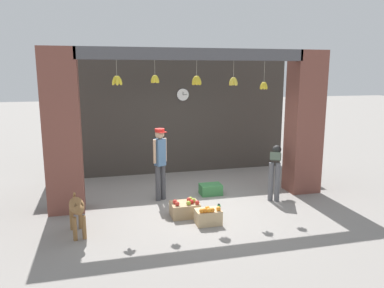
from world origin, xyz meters
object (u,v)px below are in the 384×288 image
Objects in this scene: shopkeeper at (160,159)px; fruit_crate_apples at (185,209)px; produce_box_green at (211,189)px; fruit_crate_oranges at (208,216)px; dog at (77,209)px; water_bottle at (219,210)px; worker_stooping at (275,165)px; wall_clock at (183,95)px.

fruit_crate_apples is (0.31, -1.05, -0.78)m from shopkeeper.
produce_box_green is at bearing 157.67° from shopkeeper.
produce_box_green is (0.54, 1.62, -0.03)m from fruit_crate_oranges.
dog is at bearing 14.43° from shopkeeper.
fruit_crate_oranges is 0.86× the size of fruit_crate_apples.
produce_box_green reaches higher than water_bottle.
worker_stooping is at bearing -21.85° from produce_box_green.
water_bottle is 0.68× the size of wall_clock.
water_bottle is (0.33, 0.38, -0.04)m from fruit_crate_oranges.
fruit_crate_apples is at bearing 170.56° from water_bottle.
dog reaches higher than fruit_crate_apples.
water_bottle is at bearing 48.54° from fruit_crate_oranges.
fruit_crate_oranges is 0.59m from fruit_crate_apples.
produce_box_green is (0.87, 1.13, -0.03)m from fruit_crate_apples.
worker_stooping is at bearing 143.58° from shopkeeper.
shopkeeper reaches higher than water_bottle.
shopkeeper is 2.92× the size of fruit_crate_apples.
water_bottle is at bearing -90.56° from wall_clock.
shopkeeper is 1.35m from fruit_crate_apples.
wall_clock is (0.37, 3.69, 2.02)m from fruit_crate_oranges.
fruit_crate_oranges is 1.71m from produce_box_green.
shopkeeper is at bearing 106.24° from fruit_crate_apples.
worker_stooping is at bearing 24.56° from water_bottle.
dog is 1.84× the size of produce_box_green.
worker_stooping is 3.33m from wall_clock.
worker_stooping is (4.21, 0.99, 0.26)m from dog.
water_bottle is at bearing 103.66° from shopkeeper.
dog is 1.94× the size of fruit_crate_oranges.
dog reaches higher than water_bottle.
wall_clock reaches higher than shopkeeper.
produce_box_green is 2.92m from wall_clock.
wall_clock is at bearing 84.34° from fruit_crate_oranges.
fruit_crate_oranges reaches higher than fruit_crate_apples.
fruit_crate_oranges is at bearing -55.96° from fruit_crate_apples.
wall_clock is (0.03, 3.31, 2.07)m from water_bottle.
dog is 2.70m from water_bottle.
fruit_crate_oranges reaches higher than produce_box_green.
shopkeeper is at bearing -115.02° from wall_clock.
wall_clock is at bearing 133.71° from dog.
worker_stooping is (2.52, -0.46, -0.19)m from shopkeeper.
worker_stooping is at bearing -59.81° from wall_clock.
fruit_crate_oranges is at bearing -95.66° from wall_clock.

